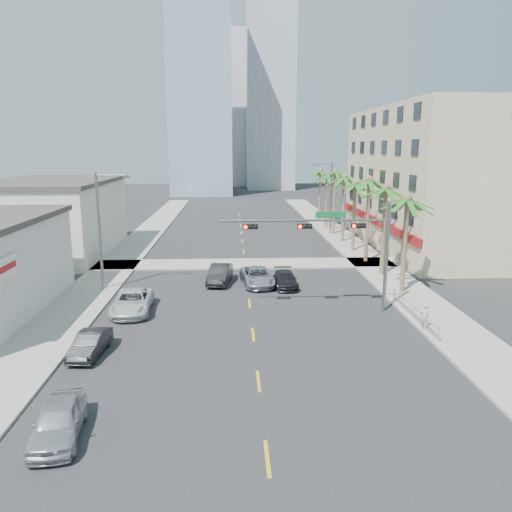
# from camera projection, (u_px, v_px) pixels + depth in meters

# --- Properties ---
(ground) EXTENTS (260.00, 260.00, 0.00)m
(ground) POSITION_uv_depth(u_px,v_px,m) (256.00, 363.00, 25.52)
(ground) COLOR #262628
(ground) RESTS_ON ground
(sidewalk_right) EXTENTS (4.00, 120.00, 0.15)m
(sidewalk_right) POSITION_uv_depth(u_px,v_px,m) (377.00, 267.00, 45.58)
(sidewalk_right) COLOR gray
(sidewalk_right) RESTS_ON ground
(sidewalk_left) EXTENTS (4.00, 120.00, 0.15)m
(sidewalk_left) POSITION_uv_depth(u_px,v_px,m) (111.00, 270.00, 44.45)
(sidewalk_left) COLOR gray
(sidewalk_left) RESTS_ON ground
(sidewalk_cross) EXTENTS (80.00, 4.00, 0.15)m
(sidewalk_cross) POSITION_uv_depth(u_px,v_px,m) (245.00, 264.00, 46.97)
(sidewalk_cross) COLOR gray
(sidewalk_cross) RESTS_ON ground
(building_right) EXTENTS (15.25, 28.00, 15.00)m
(building_right) POSITION_uv_depth(u_px,v_px,m) (445.00, 178.00, 54.22)
(building_right) COLOR #C5AD8B
(building_right) RESTS_ON ground
(building_left_far) EXTENTS (11.00, 18.00, 7.20)m
(building_left_far) POSITION_uv_depth(u_px,v_px,m) (54.00, 219.00, 51.16)
(building_left_far) COLOR beige
(building_left_far) RESTS_ON ground
(tower_far_left) EXTENTS (14.00, 14.00, 48.00)m
(tower_far_left) POSITION_uv_depth(u_px,v_px,m) (201.00, 88.00, 112.72)
(tower_far_left) COLOR #99B2C6
(tower_far_left) RESTS_ON ground
(tower_far_right) EXTENTS (12.00, 12.00, 60.00)m
(tower_far_right) POSITION_uv_depth(u_px,v_px,m) (271.00, 70.00, 126.88)
(tower_far_right) COLOR #ADADB2
(tower_far_right) RESTS_ON ground
(tower_far_center) EXTENTS (16.00, 16.00, 42.00)m
(tower_far_center) POSITION_uv_depth(u_px,v_px,m) (225.00, 111.00, 142.87)
(tower_far_center) COLOR #ADADB2
(tower_far_center) RESTS_ON ground
(traffic_signal_mast) EXTENTS (11.12, 0.54, 7.20)m
(traffic_signal_mast) POSITION_uv_depth(u_px,v_px,m) (339.00, 238.00, 32.47)
(traffic_signal_mast) COLOR slate
(traffic_signal_mast) RESTS_ON ground
(palm_tree_0) EXTENTS (4.80, 4.80, 7.80)m
(palm_tree_0) POSITION_uv_depth(u_px,v_px,m) (407.00, 200.00, 36.26)
(palm_tree_0) COLOR brown
(palm_tree_0) RESTS_ON ground
(palm_tree_1) EXTENTS (4.80, 4.80, 8.16)m
(palm_tree_1) POSITION_uv_depth(u_px,v_px,m) (386.00, 189.00, 41.26)
(palm_tree_1) COLOR brown
(palm_tree_1) RESTS_ON ground
(palm_tree_2) EXTENTS (4.80, 4.80, 8.52)m
(palm_tree_2) POSITION_uv_depth(u_px,v_px,m) (369.00, 181.00, 46.26)
(palm_tree_2) COLOR brown
(palm_tree_2) RESTS_ON ground
(palm_tree_3) EXTENTS (4.80, 4.80, 7.80)m
(palm_tree_3) POSITION_uv_depth(u_px,v_px,m) (355.00, 184.00, 51.48)
(palm_tree_3) COLOR brown
(palm_tree_3) RESTS_ON ground
(palm_tree_4) EXTENTS (4.80, 4.80, 8.16)m
(palm_tree_4) POSITION_uv_depth(u_px,v_px,m) (344.00, 178.00, 56.48)
(palm_tree_4) COLOR brown
(palm_tree_4) RESTS_ON ground
(palm_tree_5) EXTENTS (4.80, 4.80, 8.52)m
(palm_tree_5) POSITION_uv_depth(u_px,v_px,m) (335.00, 172.00, 61.48)
(palm_tree_5) COLOR brown
(palm_tree_5) RESTS_ON ground
(palm_tree_6) EXTENTS (4.80, 4.80, 7.80)m
(palm_tree_6) POSITION_uv_depth(u_px,v_px,m) (327.00, 176.00, 66.70)
(palm_tree_6) COLOR brown
(palm_tree_6) RESTS_ON ground
(palm_tree_7) EXTENTS (4.80, 4.80, 8.16)m
(palm_tree_7) POSITION_uv_depth(u_px,v_px,m) (320.00, 171.00, 71.70)
(palm_tree_7) COLOR brown
(palm_tree_7) RESTS_ON ground
(streetlight_left) EXTENTS (2.55, 0.25, 9.00)m
(streetlight_left) POSITION_uv_depth(u_px,v_px,m) (102.00, 225.00, 37.58)
(streetlight_left) COLOR slate
(streetlight_left) RESTS_ON ground
(streetlight_right) EXTENTS (2.55, 0.25, 9.00)m
(streetlight_right) POSITION_uv_depth(u_px,v_px,m) (330.00, 195.00, 62.03)
(streetlight_right) COLOR slate
(streetlight_right) RESTS_ON ground
(guardrail) EXTENTS (0.08, 8.08, 1.00)m
(guardrail) POSITION_uv_depth(u_px,v_px,m) (413.00, 310.00, 31.71)
(guardrail) COLOR silver
(guardrail) RESTS_ON ground
(car_parked_near) EXTENTS (2.20, 4.38, 1.43)m
(car_parked_near) POSITION_uv_depth(u_px,v_px,m) (58.00, 421.00, 18.82)
(car_parked_near) COLOR silver
(car_parked_near) RESTS_ON ground
(car_parked_mid) EXTENTS (1.62, 3.86, 1.24)m
(car_parked_mid) POSITION_uv_depth(u_px,v_px,m) (90.00, 344.00, 26.43)
(car_parked_mid) COLOR black
(car_parked_mid) RESTS_ON ground
(car_parked_far) EXTENTS (2.64, 5.33, 1.45)m
(car_parked_far) POSITION_uv_depth(u_px,v_px,m) (132.00, 302.00, 33.26)
(car_parked_far) COLOR silver
(car_parked_far) RESTS_ON ground
(car_lane_left) EXTENTS (2.18, 4.70, 1.49)m
(car_lane_left) POSITION_uv_depth(u_px,v_px,m) (220.00, 274.00, 40.46)
(car_lane_left) COLOR black
(car_lane_left) RESTS_ON ground
(car_lane_center) EXTENTS (2.90, 5.26, 1.40)m
(car_lane_center) POSITION_uv_depth(u_px,v_px,m) (257.00, 277.00, 39.86)
(car_lane_center) COLOR #B0B0B4
(car_lane_center) RESTS_ON ground
(car_lane_right) EXTENTS (1.75, 4.22, 1.22)m
(car_lane_right) POSITION_uv_depth(u_px,v_px,m) (285.00, 279.00, 39.38)
(car_lane_right) COLOR black
(car_lane_right) RESTS_ON ground
(pedestrian) EXTENTS (0.58, 0.39, 1.55)m
(pedestrian) POSITION_uv_depth(u_px,v_px,m) (424.00, 316.00, 29.89)
(pedestrian) COLOR silver
(pedestrian) RESTS_ON sidewalk_right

